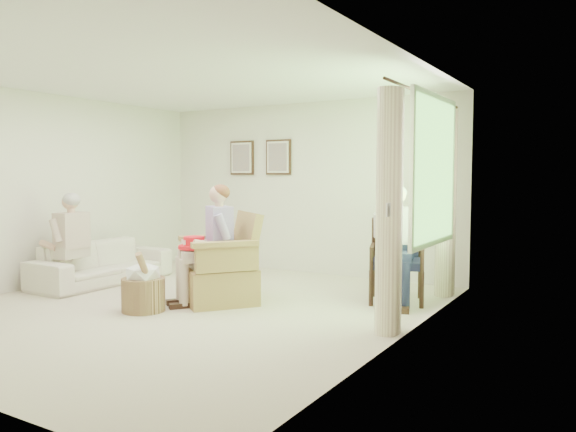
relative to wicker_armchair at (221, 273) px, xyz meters
The scene contains 18 objects.
floor 0.58m from the wicker_armchair, 110.04° to the right, with size 5.50×5.50×0.00m, color beige.
back_wall 2.50m from the wicker_armchair, 94.03° to the left, with size 5.00×0.04×2.60m, color silver.
left_wall 2.87m from the wicker_armchair, behind, with size 0.04×5.50×2.60m, color silver.
right_wall 2.57m from the wicker_armchair, 10.77° to the right, with size 0.04×5.50×2.60m, color silver.
ceiling 2.31m from the wicker_armchair, 110.04° to the right, with size 5.00×5.50×0.02m, color white.
window 2.72m from the wicker_armchair, 18.16° to the left, with size 0.13×2.50×1.63m.
curtain_left 2.33m from the wicker_armchair, ahead, with size 0.34×0.34×2.30m, color #FFF9C7.
curtain_right 2.89m from the wicker_armchair, 38.68° to the left, with size 0.34×0.34×2.30m, color #FFF9C7.
framed_print_left 2.99m from the wicker_armchair, 120.07° to the left, with size 0.45×0.05×0.55m.
framed_print_right 2.76m from the wicker_armchair, 105.11° to the left, with size 0.45×0.05×0.55m.
wicker_armchair is the anchor object (origin of this frame).
wood_armchair 2.12m from the wicker_armchair, 32.39° to the left, with size 0.62×0.58×0.95m.
sofa 2.11m from the wicker_armchair, behind, with size 0.77×1.97×0.57m, color white.
person_wicker 0.48m from the wicker_armchair, 90.00° to the right, with size 0.40×0.62×1.36m.
person_dark 2.09m from the wicker_armchair, 28.64° to the left, with size 0.40×0.63×1.35m.
person_sofa 2.20m from the wicker_armchair, 166.58° to the right, with size 0.42×0.62×1.24m.
red_hat 0.50m from the wicker_armchair, 118.72° to the right, with size 0.36×0.36×0.14m.
hatbox 0.93m from the wicker_armchair, 119.00° to the right, with size 0.54×0.54×0.70m.
Camera 1 is at (4.21, -4.77, 1.50)m, focal length 35.00 mm.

